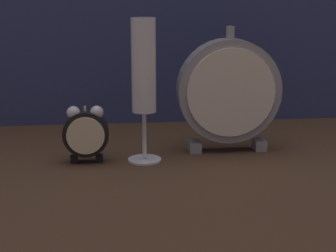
% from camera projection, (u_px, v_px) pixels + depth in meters
% --- Properties ---
extents(ground_plane, '(4.00, 4.00, 0.00)m').
position_uv_depth(ground_plane, '(173.00, 172.00, 0.86)').
color(ground_plane, '#422D1E').
extents(alarm_clock_twin_bell, '(0.07, 0.03, 0.09)m').
position_uv_depth(alarm_clock_twin_bell, '(86.00, 132.00, 0.90)').
color(alarm_clock_twin_bell, black).
rests_on(alarm_clock_twin_bell, ground_plane).
extents(mantel_clock_silver, '(0.18, 0.04, 0.21)m').
position_uv_depth(mantel_clock_silver, '(229.00, 92.00, 0.95)').
color(mantel_clock_silver, gray).
rests_on(mantel_clock_silver, ground_plane).
extents(champagne_flute, '(0.05, 0.05, 0.23)m').
position_uv_depth(champagne_flute, '(144.00, 76.00, 0.88)').
color(champagne_flute, silver).
rests_on(champagne_flute, ground_plane).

